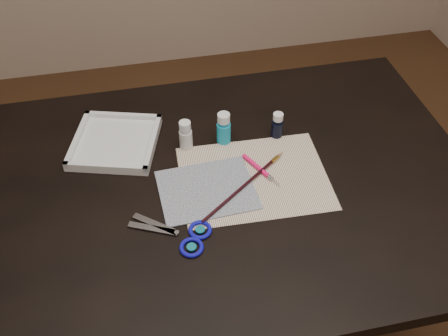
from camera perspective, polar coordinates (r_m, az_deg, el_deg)
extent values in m
cube|color=#422614|center=(1.89, 0.00, -17.61)|extent=(3.50, 3.50, 0.02)
cube|color=black|center=(1.56, 0.00, -11.10)|extent=(1.30, 0.90, 0.75)
cube|color=white|center=(1.28, 3.45, -1.10)|extent=(0.38, 0.30, 0.00)
cube|color=black|center=(1.24, -1.97, -2.50)|extent=(0.24, 0.20, 0.00)
cylinder|color=silver|center=(1.33, -4.41, 3.79)|extent=(0.05, 0.05, 0.09)
cylinder|color=#1696BB|center=(1.34, -0.03, 4.59)|extent=(0.05, 0.05, 0.09)
cylinder|color=black|center=(1.37, 6.12, 4.90)|extent=(0.03, 0.03, 0.08)
cube|color=white|center=(1.39, -12.32, 2.96)|extent=(0.27, 0.27, 0.03)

